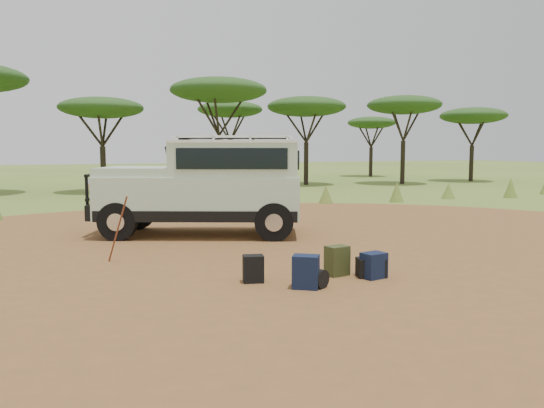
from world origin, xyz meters
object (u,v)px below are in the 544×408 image
object	(u,v)px
walking_staff	(118,229)
backpack_olive	(337,261)
duffel_navy	(374,266)
backpack_navy	(306,272)
safari_vehicle	(207,188)
hard_case	(371,268)
backpack_black	(253,269)

from	to	relation	value
walking_staff	backpack_olive	bearing A→B (deg)	-84.66
walking_staff	duffel_navy	world-z (taller)	walking_staff
backpack_navy	duffel_navy	world-z (taller)	backpack_navy
backpack_olive	backpack_navy	bearing A→B (deg)	-157.39
backpack_olive	duffel_navy	size ratio (longest dim) A/B	1.18
safari_vehicle	backpack_olive	bearing A→B (deg)	-56.77
walking_staff	backpack_olive	size ratio (longest dim) A/B	2.62
backpack_navy	backpack_olive	bearing A→B (deg)	66.29
walking_staff	hard_case	xyz separation A→B (m)	(3.97, -2.84, -0.49)
backpack_black	duffel_navy	size ratio (longest dim) A/B	1.03
backpack_black	hard_case	distance (m)	2.07
walking_staff	backpack_navy	size ratio (longest dim) A/B	2.56
backpack_black	duffel_navy	distance (m)	2.08
walking_staff	backpack_navy	distance (m)	4.07
walking_staff	hard_case	world-z (taller)	walking_staff
walking_staff	backpack_black	world-z (taller)	walking_staff
backpack_olive	hard_case	world-z (taller)	backpack_olive
backpack_black	walking_staff	bearing A→B (deg)	140.99
walking_staff	hard_case	size ratio (longest dim) A/B	2.93
safari_vehicle	backpack_olive	world-z (taller)	safari_vehicle
walking_staff	backpack_olive	world-z (taller)	walking_staff
backpack_navy	backpack_olive	size ratio (longest dim) A/B	1.02
walking_staff	backpack_black	distance (m)	3.15
safari_vehicle	hard_case	bearing A→B (deg)	-52.43
safari_vehicle	backpack_olive	size ratio (longest dim) A/B	10.50
backpack_navy	hard_case	world-z (taller)	backpack_navy
backpack_black	backpack_navy	bearing A→B (deg)	-33.53
backpack_olive	hard_case	bearing A→B (deg)	-43.43
safari_vehicle	backpack_navy	size ratio (longest dim) A/B	10.29
duffel_navy	safari_vehicle	bearing A→B (deg)	93.19
walking_staff	backpack_black	bearing A→B (deg)	-100.17
safari_vehicle	hard_case	distance (m)	5.77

